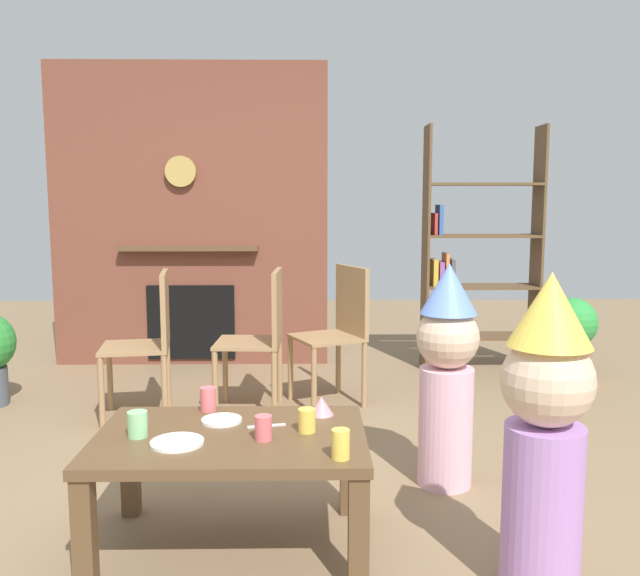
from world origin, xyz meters
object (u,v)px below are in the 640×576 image
object	(u,v)px
potted_plant_tall	(571,335)
paper_plate_front	(222,420)
paper_cup_near_left	(138,424)
birthday_cake_slice	(321,406)
paper_plate_rear	(177,442)
bookshelf	(472,260)
paper_cup_far_right	(307,420)
paper_cup_center	(263,428)
child_in_pink	(447,370)
paper_cup_far_left	(208,399)
coffee_table	(231,452)
child_with_cone_hat	(545,428)
dining_chair_middle	(263,332)
dining_chair_left	(150,335)
dining_chair_right	(339,326)
paper_cup_near_right	(341,444)

from	to	relation	value
potted_plant_tall	paper_plate_front	bearing A→B (deg)	-135.36
paper_cup_near_left	birthday_cake_slice	bearing A→B (deg)	19.80
paper_plate_rear	bookshelf	bearing A→B (deg)	58.77
paper_cup_far_right	paper_plate_rear	xyz separation A→B (m)	(-0.47, -0.12, -0.04)
paper_cup_center	paper_plate_rear	world-z (taller)	paper_cup_center
child_in_pink	paper_cup_far_left	bearing A→B (deg)	-16.16
coffee_table	birthday_cake_slice	world-z (taller)	birthday_cake_slice
bookshelf	paper_plate_front	distance (m)	3.15
child_with_cone_hat	dining_chair_middle	size ratio (longest dim) A/B	1.23
paper_plate_front	paper_plate_rear	size ratio (longest dim) A/B	0.83
paper_cup_near_left	paper_plate_front	bearing A→B (deg)	29.86
paper_plate_front	potted_plant_tall	distance (m)	3.22
child_in_pink	potted_plant_tall	size ratio (longest dim) A/B	1.70
paper_plate_rear	dining_chair_left	bearing A→B (deg)	106.15
bookshelf	paper_plate_front	xyz separation A→B (m)	(-1.64, -2.67, -0.40)
paper_plate_front	dining_chair_right	bearing A→B (deg)	72.63
bookshelf	child_with_cone_hat	distance (m)	3.17
paper_plate_rear	dining_chair_right	xyz separation A→B (m)	(0.68, 1.99, 0.05)
paper_cup_center	dining_chair_middle	size ratio (longest dim) A/B	0.10
paper_cup_near_left	dining_chair_right	distance (m)	2.09
paper_cup_near_left	coffee_table	bearing A→B (deg)	4.49
birthday_cake_slice	child_in_pink	world-z (taller)	child_in_pink
bookshelf	dining_chair_left	distance (m)	2.59
paper_plate_rear	paper_plate_front	bearing A→B (deg)	62.05
paper_cup_near_right	dining_chair_middle	world-z (taller)	dining_chair_middle
birthday_cake_slice	potted_plant_tall	world-z (taller)	potted_plant_tall
paper_cup_near_right	dining_chair_middle	bearing A→B (deg)	101.51
child_with_cone_hat	dining_chair_right	world-z (taller)	child_with_cone_hat
paper_plate_front	child_with_cone_hat	world-z (taller)	child_with_cone_hat
child_in_pink	bookshelf	bearing A→B (deg)	-137.99
birthday_cake_slice	dining_chair_right	bearing A→B (deg)	84.90
paper_cup_near_left	dining_chair_left	distance (m)	1.66
paper_cup_near_right	paper_cup_far_left	distance (m)	0.75
paper_cup_far_right	dining_chair_middle	distance (m)	1.70
paper_cup_near_right	paper_plate_front	size ratio (longest dim) A/B	0.64
paper_cup_near_left	paper_cup_far_left	bearing A→B (deg)	55.11
paper_plate_front	birthday_cake_slice	xyz separation A→B (m)	(0.40, 0.08, 0.03)
paper_plate_front	potted_plant_tall	size ratio (longest dim) A/B	0.26
dining_chair_middle	child_with_cone_hat	bearing A→B (deg)	120.84
paper_cup_near_left	paper_cup_center	size ratio (longest dim) A/B	1.06
birthday_cake_slice	bookshelf	bearing A→B (deg)	64.42
paper_cup_center	dining_chair_right	bearing A→B (deg)	79.37
dining_chair_middle	paper_cup_near_right	bearing A→B (deg)	104.20
coffee_table	paper_cup_center	size ratio (longest dim) A/B	11.14
child_with_cone_hat	child_in_pink	distance (m)	0.90
dining_chair_left	potted_plant_tall	size ratio (longest dim) A/B	1.46
dining_chair_left	dining_chair_right	size ratio (longest dim) A/B	1.00
coffee_table	paper_plate_front	world-z (taller)	paper_plate_front
paper_cup_center	dining_chair_right	distance (m)	1.99
paper_cup_far_left	coffee_table	bearing A→B (deg)	-66.08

